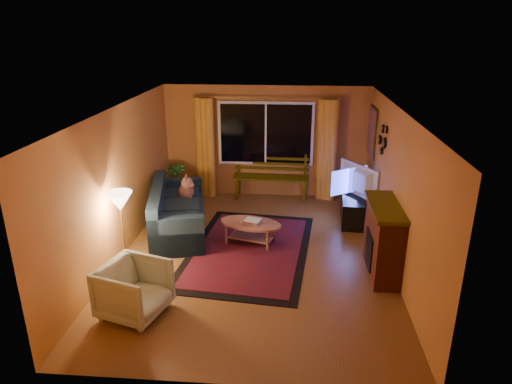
# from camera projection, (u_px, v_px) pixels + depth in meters

# --- Properties ---
(floor) EXTENTS (4.50, 6.00, 0.02)m
(floor) POSITION_uv_depth(u_px,v_px,m) (255.00, 256.00, 7.83)
(floor) COLOR brown
(floor) RESTS_ON ground
(ceiling) EXTENTS (4.50, 6.00, 0.02)m
(ceiling) POSITION_uv_depth(u_px,v_px,m) (254.00, 109.00, 6.95)
(ceiling) COLOR white
(ceiling) RESTS_ON ground
(wall_back) EXTENTS (4.50, 0.02, 2.50)m
(wall_back) POSITION_uv_depth(u_px,v_px,m) (266.00, 142.00, 10.20)
(wall_back) COLOR #C67935
(wall_back) RESTS_ON ground
(wall_left) EXTENTS (0.02, 6.00, 2.50)m
(wall_left) POSITION_uv_depth(u_px,v_px,m) (119.00, 183.00, 7.56)
(wall_left) COLOR #C67935
(wall_left) RESTS_ON ground
(wall_right) EXTENTS (0.02, 6.00, 2.50)m
(wall_right) POSITION_uv_depth(u_px,v_px,m) (397.00, 191.00, 7.22)
(wall_right) COLOR #C67935
(wall_right) RESTS_ON ground
(window) EXTENTS (2.00, 0.02, 1.30)m
(window) POSITION_uv_depth(u_px,v_px,m) (266.00, 134.00, 10.07)
(window) COLOR black
(window) RESTS_ON wall_back
(curtain_rod) EXTENTS (3.20, 0.03, 0.03)m
(curtain_rod) POSITION_uv_depth(u_px,v_px,m) (266.00, 98.00, 9.76)
(curtain_rod) COLOR #BF8C3F
(curtain_rod) RESTS_ON wall_back
(curtain_left) EXTENTS (0.36, 0.36, 2.24)m
(curtain_left) POSITION_uv_depth(u_px,v_px,m) (205.00, 148.00, 10.23)
(curtain_left) COLOR orange
(curtain_left) RESTS_ON ground
(curtain_right) EXTENTS (0.36, 0.36, 2.24)m
(curtain_right) POSITION_uv_depth(u_px,v_px,m) (327.00, 150.00, 10.03)
(curtain_right) COLOR orange
(curtain_right) RESTS_ON ground
(bench) EXTENTS (1.70, 0.58, 0.50)m
(bench) POSITION_uv_depth(u_px,v_px,m) (271.00, 188.00, 10.30)
(bench) COLOR #3F3603
(bench) RESTS_ON ground
(potted_plant) EXTENTS (0.50, 0.50, 0.81)m
(potted_plant) POSITION_uv_depth(u_px,v_px,m) (176.00, 181.00, 10.25)
(potted_plant) COLOR #235B1E
(potted_plant) RESTS_ON ground
(sofa) EXTENTS (1.39, 2.36, 0.89)m
(sofa) POSITION_uv_depth(u_px,v_px,m) (178.00, 209.00, 8.60)
(sofa) COLOR #152533
(sofa) RESTS_ON ground
(dog) EXTENTS (0.31, 0.41, 0.42)m
(dog) POSITION_uv_depth(u_px,v_px,m) (186.00, 190.00, 8.99)
(dog) COLOR #9D5A49
(dog) RESTS_ON sofa
(armchair) EXTENTS (0.95, 0.98, 0.82)m
(armchair) POSITION_uv_depth(u_px,v_px,m) (134.00, 287.00, 6.11)
(armchair) COLOR beige
(armchair) RESTS_ON ground
(floor_lamp) EXTENTS (0.27, 0.27, 1.33)m
(floor_lamp) POSITION_uv_depth(u_px,v_px,m) (123.00, 233.00, 7.10)
(floor_lamp) COLOR #BF8C3F
(floor_lamp) RESTS_ON ground
(rug) EXTENTS (2.35, 3.38, 0.02)m
(rug) POSITION_uv_depth(u_px,v_px,m) (249.00, 250.00, 8.00)
(rug) COLOR #7C0B00
(rug) RESTS_ON ground
(coffee_table) EXTENTS (1.39, 1.39, 0.41)m
(coffee_table) POSITION_uv_depth(u_px,v_px,m) (251.00, 233.00, 8.19)
(coffee_table) COLOR #A46651
(coffee_table) RESTS_ON ground
(tv_console) EXTENTS (0.51, 1.27, 0.52)m
(tv_console) POSITION_uv_depth(u_px,v_px,m) (352.00, 208.00, 9.17)
(tv_console) COLOR black
(tv_console) RESTS_ON ground
(television) EXTENTS (0.71, 0.99, 0.63)m
(television) POSITION_uv_depth(u_px,v_px,m) (354.00, 181.00, 8.97)
(television) COLOR black
(television) RESTS_ON tv_console
(fireplace) EXTENTS (0.40, 1.20, 1.10)m
(fireplace) POSITION_uv_depth(u_px,v_px,m) (383.00, 241.00, 7.10)
(fireplace) COLOR maroon
(fireplace) RESTS_ON ground
(mirror_cluster) EXTENTS (0.06, 0.60, 0.56)m
(mirror_cluster) POSITION_uv_depth(u_px,v_px,m) (382.00, 138.00, 8.25)
(mirror_cluster) COLOR black
(mirror_cluster) RESTS_ON wall_right
(painting) EXTENTS (0.04, 0.76, 0.96)m
(painting) POSITION_uv_depth(u_px,v_px,m) (372.00, 132.00, 9.37)
(painting) COLOR #E8550E
(painting) RESTS_ON wall_right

